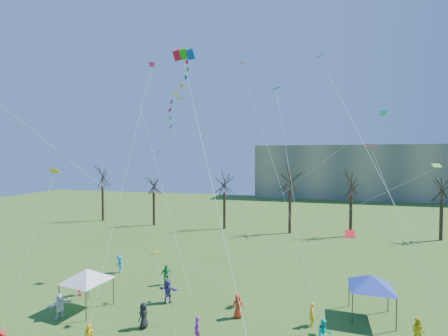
% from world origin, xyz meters
% --- Properties ---
extents(distant_building, '(60.00, 14.00, 15.00)m').
position_xyz_m(distant_building, '(22.00, 82.00, 7.50)').
color(distant_building, gray).
rests_on(distant_building, ground).
extents(bare_tree_row, '(70.21, 7.38, 10.72)m').
position_xyz_m(bare_tree_row, '(4.25, 35.17, 7.03)').
color(bare_tree_row, black).
rests_on(bare_tree_row, ground).
extents(big_box_kite, '(5.21, 7.40, 23.28)m').
position_xyz_m(big_box_kite, '(-4.05, 9.12, 15.51)').
color(big_box_kite, red).
rests_on(big_box_kite, ground).
extents(canopy_tent_white, '(4.11, 4.11, 3.12)m').
position_xyz_m(canopy_tent_white, '(-10.52, 6.58, 2.64)').
color(canopy_tent_white, '#3F3F44').
rests_on(canopy_tent_white, ground).
extents(canopy_tent_blue, '(4.21, 4.21, 3.16)m').
position_xyz_m(canopy_tent_blue, '(10.35, 10.54, 2.68)').
color(canopy_tent_blue, '#3F3F44').
rests_on(canopy_tent_blue, ground).
extents(festival_crowd, '(26.78, 14.73, 1.86)m').
position_xyz_m(festival_crowd, '(-1.42, 6.14, 0.87)').
color(festival_crowd, red).
rests_on(festival_crowd, ground).
extents(small_kites_aloft, '(30.08, 18.81, 30.67)m').
position_xyz_m(small_kites_aloft, '(0.04, 10.36, 13.22)').
color(small_kites_aloft, '#D79A0B').
rests_on(small_kites_aloft, ground).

